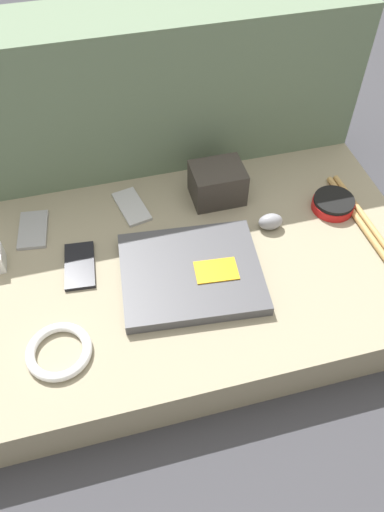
{
  "coord_description": "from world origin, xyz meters",
  "views": [
    {
      "loc": [
        -0.17,
        -0.67,
        0.96
      ],
      "look_at": [
        0.0,
        0.0,
        0.13
      ],
      "focal_mm": 35.0,
      "sensor_mm": 36.0,
      "label": 1
    }
  ],
  "objects_px": {
    "phone_silver": "(132,207)",
    "phone_black": "(33,230)",
    "laptop": "(191,273)",
    "speaker_puck": "(333,204)",
    "camera_pouch": "(217,183)",
    "computer_mouse": "(270,222)",
    "phone_small": "(80,265)"
  },
  "relations": [
    {
      "from": "laptop",
      "to": "speaker_puck",
      "type": "height_order",
      "value": "speaker_puck"
    },
    {
      "from": "computer_mouse",
      "to": "phone_black",
      "type": "relative_size",
      "value": 0.48
    },
    {
      "from": "computer_mouse",
      "to": "phone_silver",
      "type": "relative_size",
      "value": 0.45
    },
    {
      "from": "computer_mouse",
      "to": "phone_black",
      "type": "xyz_separation_m",
      "value": [
        -0.54,
        0.13,
        -0.02
      ]
    },
    {
      "from": "phone_silver",
      "to": "camera_pouch",
      "type": "distance_m",
      "value": 0.22
    },
    {
      "from": "phone_silver",
      "to": "phone_black",
      "type": "height_order",
      "value": "same"
    },
    {
      "from": "phone_black",
      "to": "phone_small",
      "type": "height_order",
      "value": "same"
    },
    {
      "from": "speaker_puck",
      "to": "phone_black",
      "type": "distance_m",
      "value": 0.71
    },
    {
      "from": "computer_mouse",
      "to": "speaker_puck",
      "type": "bearing_deg",
      "value": 11.97
    },
    {
      "from": "phone_small",
      "to": "computer_mouse",
      "type": "bearing_deg",
      "value": 6.29
    },
    {
      "from": "laptop",
      "to": "speaker_puck",
      "type": "distance_m",
      "value": 0.4
    },
    {
      "from": "computer_mouse",
      "to": "speaker_puck",
      "type": "distance_m",
      "value": 0.17
    },
    {
      "from": "laptop",
      "to": "speaker_puck",
      "type": "bearing_deg",
      "value": 22.68
    },
    {
      "from": "speaker_puck",
      "to": "phone_black",
      "type": "relative_size",
      "value": 0.82
    },
    {
      "from": "phone_black",
      "to": "phone_silver",
      "type": "bearing_deg",
      "value": 11.28
    },
    {
      "from": "laptop",
      "to": "speaker_puck",
      "type": "xyz_separation_m",
      "value": [
        0.38,
        0.12,
        0.0
      ]
    },
    {
      "from": "computer_mouse",
      "to": "speaker_puck",
      "type": "relative_size",
      "value": 0.59
    },
    {
      "from": "phone_silver",
      "to": "camera_pouch",
      "type": "bearing_deg",
      "value": -15.96
    },
    {
      "from": "speaker_puck",
      "to": "camera_pouch",
      "type": "bearing_deg",
      "value": 157.31
    },
    {
      "from": "speaker_puck",
      "to": "phone_silver",
      "type": "height_order",
      "value": "speaker_puck"
    },
    {
      "from": "phone_black",
      "to": "camera_pouch",
      "type": "bearing_deg",
      "value": 7.36
    },
    {
      "from": "phone_silver",
      "to": "phone_black",
      "type": "xyz_separation_m",
      "value": [
        -0.24,
        -0.02,
        0.0
      ]
    },
    {
      "from": "speaker_puck",
      "to": "phone_silver",
      "type": "bearing_deg",
      "value": 165.34
    },
    {
      "from": "computer_mouse",
      "to": "phone_small",
      "type": "xyz_separation_m",
      "value": [
        -0.44,
        -0.01,
        -0.01
      ]
    },
    {
      "from": "phone_silver",
      "to": "phone_small",
      "type": "height_order",
      "value": "same"
    },
    {
      "from": "laptop",
      "to": "computer_mouse",
      "type": "height_order",
      "value": "computer_mouse"
    },
    {
      "from": "phone_black",
      "to": "laptop",
      "type": "bearing_deg",
      "value": -27.69
    },
    {
      "from": "phone_black",
      "to": "camera_pouch",
      "type": "height_order",
      "value": "camera_pouch"
    },
    {
      "from": "laptop",
      "to": "phone_silver",
      "type": "height_order",
      "value": "laptop"
    },
    {
      "from": "laptop",
      "to": "phone_silver",
      "type": "distance_m",
      "value": 0.26
    },
    {
      "from": "phone_silver",
      "to": "camera_pouch",
      "type": "xyz_separation_m",
      "value": [
        0.21,
        -0.01,
        0.04
      ]
    },
    {
      "from": "computer_mouse",
      "to": "speaker_puck",
      "type": "height_order",
      "value": "computer_mouse"
    }
  ]
}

